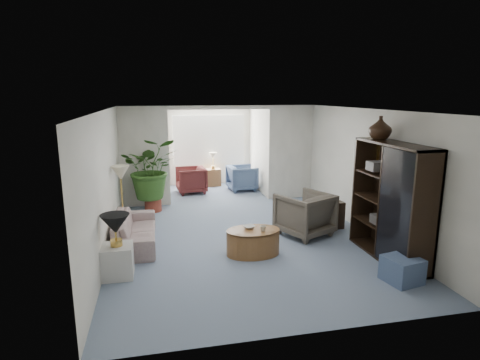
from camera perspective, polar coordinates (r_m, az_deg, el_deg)
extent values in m
plane|color=#7C89A4|center=(7.62, 0.96, -9.06)|extent=(6.00, 6.00, 0.00)
plane|color=#7C89A4|center=(11.47, -3.67, -1.73)|extent=(2.60, 2.60, 0.00)
cube|color=white|center=(10.03, -13.64, 3.21)|extent=(1.20, 0.12, 2.50)
cube|color=white|center=(10.62, 7.34, 3.95)|extent=(1.20, 0.12, 2.50)
cube|color=white|center=(10.04, -2.92, 10.44)|extent=(2.60, 0.12, 0.10)
cube|color=white|center=(12.27, -4.52, 5.83)|extent=(2.20, 0.02, 1.50)
cube|color=white|center=(12.24, -4.50, 5.82)|extent=(2.20, 0.02, 1.50)
cube|color=#BDAD97|center=(8.00, 18.64, 3.94)|extent=(0.04, 0.50, 0.40)
imported|color=#B8AC9B|center=(7.73, -14.96, -7.00)|extent=(0.74, 1.89, 0.55)
cube|color=silver|center=(6.49, -17.27, -11.15)|extent=(0.46, 0.46, 0.50)
cone|color=black|center=(6.28, -17.62, -6.09)|extent=(0.44, 0.44, 0.30)
cone|color=beige|center=(8.16, -16.91, 1.00)|extent=(0.36, 0.36, 0.28)
cylinder|color=brown|center=(7.04, 1.90, -8.95)|extent=(1.21, 1.21, 0.45)
imported|color=white|center=(7.03, 1.31, -6.80)|extent=(0.25, 0.25, 0.05)
imported|color=beige|center=(6.89, 3.33, -7.03)|extent=(0.13, 0.13, 0.09)
imported|color=#584F46|center=(8.01, 9.34, -4.87)|extent=(1.24, 1.26, 0.87)
cube|color=black|center=(8.58, 12.95, -4.88)|extent=(0.51, 0.42, 0.57)
cube|color=black|center=(7.13, 21.02, -2.96)|extent=(0.48, 1.80, 2.00)
imported|color=black|center=(7.34, 19.63, 7.13)|extent=(0.39, 0.39, 0.41)
cube|color=slate|center=(6.55, 22.41, -11.90)|extent=(0.57, 0.57, 0.39)
cylinder|color=brown|center=(9.79, -12.46, -3.49)|extent=(0.40, 0.40, 0.32)
imported|color=#315C1F|center=(9.59, -12.70, 1.65)|extent=(1.32, 1.14, 1.47)
imported|color=slate|center=(11.59, 0.31, 0.31)|extent=(0.87, 0.85, 0.73)
imported|color=maroon|center=(11.37, -7.09, 0.00)|extent=(0.88, 0.85, 0.74)
cube|color=brown|center=(12.20, -3.89, 0.39)|extent=(0.46, 0.37, 0.53)
cube|color=#2B2725|center=(6.86, 22.39, -6.79)|extent=(0.30, 0.26, 0.16)
cube|color=#4A4845|center=(6.86, 21.95, -2.83)|extent=(0.30, 0.26, 0.16)
cube|color=#5E5B59|center=(7.33, 19.24, 1.92)|extent=(0.30, 0.26, 0.16)
cube|color=#342D28|center=(6.62, 23.10, 0.56)|extent=(0.30, 0.26, 0.16)
cube|color=#3C3937|center=(7.34, 19.75, -5.36)|extent=(0.30, 0.26, 0.16)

